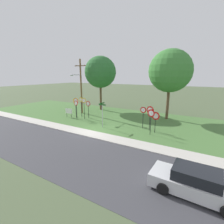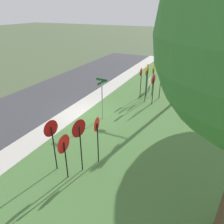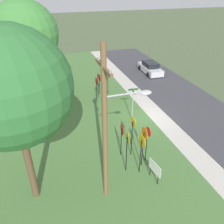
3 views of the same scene
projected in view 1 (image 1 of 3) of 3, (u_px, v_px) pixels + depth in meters
ground_plane at (94, 131)px, 17.32m from camera, size 160.00×160.00×0.00m
road_asphalt at (59, 148)px, 13.27m from camera, size 44.00×6.40×0.01m
sidewalk_strip at (89, 133)px, 16.64m from camera, size 44.00×1.60×0.06m
grass_median at (120, 118)px, 22.36m from camera, size 44.00×12.00×0.04m
stop_sign_near_left at (81, 103)px, 22.92m from camera, size 0.68×0.14×2.78m
stop_sign_near_right at (76, 106)px, 21.44m from camera, size 0.62×0.10×2.52m
stop_sign_far_left at (88, 106)px, 22.09m from camera, size 0.75×0.12×2.40m
stop_sign_far_center at (75, 103)px, 22.48m from camera, size 0.77×0.10×2.68m
stop_sign_far_right at (84, 104)px, 21.57m from camera, size 0.67×0.11×2.88m
stop_sign_center_tall at (76, 103)px, 21.92m from camera, size 0.76×0.09×2.81m
yield_sign_near_left at (150, 112)px, 16.99m from camera, size 0.82×0.18×2.67m
yield_sign_near_right at (151, 116)px, 15.83m from camera, size 0.76×0.17×2.59m
yield_sign_far_left at (143, 113)px, 17.79m from camera, size 0.68×0.13×2.44m
yield_sign_far_right at (155, 117)px, 16.46m from camera, size 0.83×0.10×2.21m
street_name_post at (102, 113)px, 18.22m from camera, size 0.96×0.81×2.86m
utility_pole at (80, 85)px, 24.30m from camera, size 2.10×2.31×8.13m
notice_board at (69, 111)px, 22.73m from camera, size 1.09×0.17×1.25m
oak_tree_left at (100, 72)px, 26.53m from camera, size 5.14×5.14×8.86m
oak_tree_right at (170, 71)px, 20.70m from camera, size 5.48×5.48×9.08m
parked_sedan_distant at (195, 183)px, 8.08m from camera, size 4.43×2.01×1.39m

